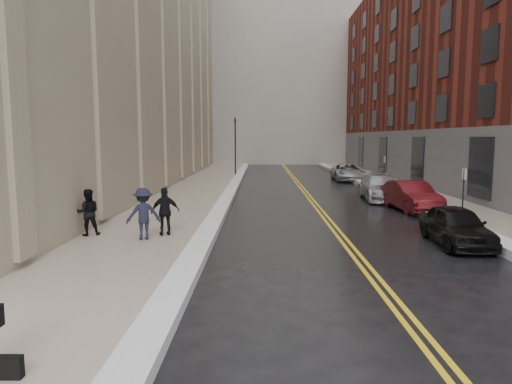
{
  "coord_description": "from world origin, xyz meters",
  "views": [
    {
      "loc": [
        -0.32,
        -10.46,
        3.47
      ],
      "look_at": [
        -0.49,
        5.12,
        1.6
      ],
      "focal_mm": 32.0,
      "sensor_mm": 36.0,
      "label": 1
    }
  ],
  "objects_px": {
    "car_silver_far": "(348,172)",
    "pedestrian_a": "(88,212)",
    "car_silver_near": "(381,187)",
    "pedestrian_b": "(143,214)",
    "car_black": "(456,226)",
    "car_maroon": "(411,196)",
    "pedestrian_c": "(165,212)"
  },
  "relations": [
    {
      "from": "pedestrian_b",
      "to": "car_maroon",
      "type": "bearing_deg",
      "value": -170.23
    },
    {
      "from": "car_maroon",
      "to": "pedestrian_b",
      "type": "height_order",
      "value": "pedestrian_b"
    },
    {
      "from": "car_maroon",
      "to": "pedestrian_b",
      "type": "bearing_deg",
      "value": -153.05
    },
    {
      "from": "car_maroon",
      "to": "car_silver_far",
      "type": "height_order",
      "value": "car_maroon"
    },
    {
      "from": "car_silver_far",
      "to": "pedestrian_c",
      "type": "relative_size",
      "value": 3.05
    },
    {
      "from": "pedestrian_a",
      "to": "pedestrian_b",
      "type": "height_order",
      "value": "pedestrian_b"
    },
    {
      "from": "car_maroon",
      "to": "car_silver_near",
      "type": "relative_size",
      "value": 0.89
    },
    {
      "from": "car_silver_far",
      "to": "pedestrian_b",
      "type": "height_order",
      "value": "pedestrian_b"
    },
    {
      "from": "pedestrian_a",
      "to": "car_black",
      "type": "bearing_deg",
      "value": 155.35
    },
    {
      "from": "car_silver_near",
      "to": "pedestrian_b",
      "type": "distance_m",
      "value": 15.02
    },
    {
      "from": "car_black",
      "to": "car_maroon",
      "type": "relative_size",
      "value": 0.87
    },
    {
      "from": "car_black",
      "to": "car_silver_near",
      "type": "relative_size",
      "value": 0.77
    },
    {
      "from": "pedestrian_b",
      "to": "pedestrian_c",
      "type": "height_order",
      "value": "pedestrian_b"
    },
    {
      "from": "car_black",
      "to": "car_silver_near",
      "type": "height_order",
      "value": "car_silver_near"
    },
    {
      "from": "pedestrian_c",
      "to": "car_silver_far",
      "type": "bearing_deg",
      "value": -135.32
    },
    {
      "from": "car_maroon",
      "to": "pedestrian_b",
      "type": "distance_m",
      "value": 12.95
    },
    {
      "from": "car_maroon",
      "to": "pedestrian_b",
      "type": "xyz_separation_m",
      "value": [
        -10.95,
        -6.91,
        0.29
      ]
    },
    {
      "from": "car_silver_near",
      "to": "car_silver_far",
      "type": "height_order",
      "value": "car_silver_near"
    },
    {
      "from": "pedestrian_b",
      "to": "car_black",
      "type": "bearing_deg",
      "value": 157.2
    },
    {
      "from": "pedestrian_c",
      "to": "car_black",
      "type": "bearing_deg",
      "value": 155.99
    },
    {
      "from": "car_maroon",
      "to": "car_black",
      "type": "bearing_deg",
      "value": -101.96
    },
    {
      "from": "car_maroon",
      "to": "pedestrian_c",
      "type": "relative_size",
      "value": 2.63
    },
    {
      "from": "car_black",
      "to": "car_silver_near",
      "type": "xyz_separation_m",
      "value": [
        0.38,
        10.78,
        0.07
      ]
    },
    {
      "from": "car_silver_near",
      "to": "pedestrian_c",
      "type": "bearing_deg",
      "value": -131.39
    },
    {
      "from": "car_silver_far",
      "to": "car_maroon",
      "type": "bearing_deg",
      "value": -87.83
    },
    {
      "from": "car_silver_far",
      "to": "pedestrian_b",
      "type": "bearing_deg",
      "value": -114.29
    },
    {
      "from": "car_silver_near",
      "to": "pedestrian_a",
      "type": "relative_size",
      "value": 3.07
    },
    {
      "from": "pedestrian_b",
      "to": "car_silver_far",
      "type": "bearing_deg",
      "value": -138.56
    },
    {
      "from": "car_silver_far",
      "to": "pedestrian_a",
      "type": "relative_size",
      "value": 3.15
    },
    {
      "from": "car_silver_near",
      "to": "pedestrian_c",
      "type": "height_order",
      "value": "pedestrian_c"
    },
    {
      "from": "pedestrian_b",
      "to": "pedestrian_a",
      "type": "bearing_deg",
      "value": -39.0
    },
    {
      "from": "car_black",
      "to": "car_silver_far",
      "type": "xyz_separation_m",
      "value": [
        0.71,
        22.23,
        0.05
      ]
    }
  ]
}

